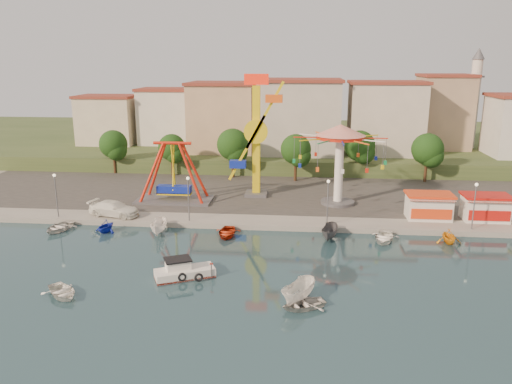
# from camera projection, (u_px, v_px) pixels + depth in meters

# --- Properties ---
(ground) EXTENTS (200.00, 200.00, 0.00)m
(ground) POSITION_uv_depth(u_px,v_px,m) (244.00, 273.00, 45.35)
(ground) COLOR #15333B
(ground) RESTS_ON ground
(quay_deck) EXTENTS (200.00, 100.00, 0.60)m
(quay_deck) POSITION_uv_depth(u_px,v_px,m) (279.00, 151.00, 104.96)
(quay_deck) COLOR #9E998E
(quay_deck) RESTS_ON ground
(asphalt_pad) EXTENTS (90.00, 28.00, 0.01)m
(asphalt_pad) POSITION_uv_depth(u_px,v_px,m) (268.00, 187.00, 74.08)
(asphalt_pad) COLOR #4C4944
(asphalt_pad) RESTS_ON quay_deck
(hill_terrace) EXTENTS (200.00, 60.00, 3.00)m
(hill_terrace) POSITION_uv_depth(u_px,v_px,m) (280.00, 142.00, 109.47)
(hill_terrace) COLOR #384C26
(hill_terrace) RESTS_ON ground
(pirate_ship_ride) EXTENTS (10.00, 5.00, 8.00)m
(pirate_ship_ride) POSITION_uv_depth(u_px,v_px,m) (174.00, 173.00, 65.74)
(pirate_ship_ride) COLOR #59595E
(pirate_ship_ride) RESTS_ON quay_deck
(kamikaze_tower) EXTENTS (5.37, 3.10, 16.50)m
(kamikaze_tower) POSITION_uv_depth(u_px,v_px,m) (258.00, 139.00, 67.12)
(kamikaze_tower) COLOR #59595E
(kamikaze_tower) RESTS_ON quay_deck
(wave_swinger) EXTENTS (11.60, 11.60, 10.40)m
(wave_swinger) POSITION_uv_depth(u_px,v_px,m) (340.00, 146.00, 63.45)
(wave_swinger) COLOR #59595E
(wave_swinger) RESTS_ON quay_deck
(booth_left) EXTENTS (5.40, 3.78, 3.08)m
(booth_left) POSITION_uv_depth(u_px,v_px,m) (429.00, 206.00, 58.84)
(booth_left) COLOR white
(booth_left) RESTS_ON quay_deck
(booth_mid) EXTENTS (5.40, 3.78, 3.08)m
(booth_mid) POSITION_uv_depth(u_px,v_px,m) (485.00, 207.00, 58.26)
(booth_mid) COLOR white
(booth_mid) RESTS_ON quay_deck
(lamp_post_0) EXTENTS (0.14, 0.14, 5.00)m
(lamp_post_0) POSITION_uv_depth(u_px,v_px,m) (56.00, 197.00, 59.26)
(lamp_post_0) COLOR #59595E
(lamp_post_0) RESTS_ON quay_deck
(lamp_post_1) EXTENTS (0.14, 0.14, 5.00)m
(lamp_post_1) POSITION_uv_depth(u_px,v_px,m) (189.00, 200.00, 57.80)
(lamp_post_1) COLOR #59595E
(lamp_post_1) RESTS_ON quay_deck
(lamp_post_2) EXTENTS (0.14, 0.14, 5.00)m
(lamp_post_2) POSITION_uv_depth(u_px,v_px,m) (328.00, 204.00, 56.35)
(lamp_post_2) COLOR #59595E
(lamp_post_2) RESTS_ON quay_deck
(lamp_post_3) EXTENTS (0.14, 0.14, 5.00)m
(lamp_post_3) POSITION_uv_depth(u_px,v_px,m) (474.00, 207.00, 54.89)
(lamp_post_3) COLOR #59595E
(lamp_post_3) RESTS_ON quay_deck
(tree_0) EXTENTS (4.60, 4.60, 7.19)m
(tree_0) POSITION_uv_depth(u_px,v_px,m) (113.00, 144.00, 81.92)
(tree_0) COLOR #382314
(tree_0) RESTS_ON quay_deck
(tree_1) EXTENTS (4.35, 4.35, 6.80)m
(tree_1) POSITION_uv_depth(u_px,v_px,m) (172.00, 148.00, 80.37)
(tree_1) COLOR #382314
(tree_1) RESTS_ON quay_deck
(tree_2) EXTENTS (5.02, 5.02, 7.85)m
(tree_2) POSITION_uv_depth(u_px,v_px,m) (233.00, 145.00, 78.86)
(tree_2) COLOR #382314
(tree_2) RESTS_ON quay_deck
(tree_3) EXTENTS (4.68, 4.68, 7.32)m
(tree_3) POSITION_uv_depth(u_px,v_px,m) (296.00, 149.00, 76.65)
(tree_3) COLOR #382314
(tree_3) RESTS_ON quay_deck
(tree_4) EXTENTS (4.86, 4.86, 7.60)m
(tree_4) POSITION_uv_depth(u_px,v_px,m) (360.00, 146.00, 78.57)
(tree_4) COLOR #382314
(tree_4) RESTS_ON quay_deck
(tree_5) EXTENTS (4.83, 4.83, 7.54)m
(tree_5) POSITION_uv_depth(u_px,v_px,m) (427.00, 149.00, 75.92)
(tree_5) COLOR #382314
(tree_5) RESTS_ON quay_deck
(building_0) EXTENTS (9.26, 9.53, 11.87)m
(building_0) POSITION_uv_depth(u_px,v_px,m) (91.00, 117.00, 90.46)
(building_0) COLOR beige
(building_0) RESTS_ON hill_terrace
(building_1) EXTENTS (12.33, 9.01, 8.63)m
(building_1) POSITION_uv_depth(u_px,v_px,m) (164.00, 123.00, 94.90)
(building_1) COLOR silver
(building_1) RESTS_ON hill_terrace
(building_2) EXTENTS (11.95, 9.28, 11.23)m
(building_2) POSITION_uv_depth(u_px,v_px,m) (233.00, 116.00, 93.93)
(building_2) COLOR tan
(building_2) RESTS_ON hill_terrace
(building_3) EXTENTS (12.59, 10.50, 9.20)m
(building_3) POSITION_uv_depth(u_px,v_px,m) (306.00, 125.00, 89.89)
(building_3) COLOR beige
(building_3) RESTS_ON hill_terrace
(building_4) EXTENTS (10.75, 9.23, 9.24)m
(building_4) POSITION_uv_depth(u_px,v_px,m) (380.00, 123.00, 91.93)
(building_4) COLOR beige
(building_4) RESTS_ON hill_terrace
(building_5) EXTENTS (12.77, 10.96, 11.21)m
(building_5) POSITION_uv_depth(u_px,v_px,m) (457.00, 120.00, 88.67)
(building_5) COLOR tan
(building_5) RESTS_ON hill_terrace
(minaret) EXTENTS (2.80, 2.80, 18.00)m
(minaret) POSITION_uv_depth(u_px,v_px,m) (474.00, 96.00, 90.86)
(minaret) COLOR silver
(minaret) RESTS_ON hill_terrace
(cabin_motorboat) EXTENTS (5.59, 4.05, 1.84)m
(cabin_motorboat) POSITION_uv_depth(u_px,v_px,m) (183.00, 272.00, 44.50)
(cabin_motorboat) COLOR white
(cabin_motorboat) RESTS_ON ground
(rowboat_a) EXTENTS (4.56, 4.51, 0.78)m
(rowboat_a) POSITION_uv_depth(u_px,v_px,m) (62.00, 292.00, 40.87)
(rowboat_a) COLOR white
(rowboat_a) RESTS_ON ground
(rowboat_b) EXTENTS (4.33, 3.85, 0.74)m
(rowboat_b) POSITION_uv_depth(u_px,v_px,m) (303.00, 304.00, 38.88)
(rowboat_b) COLOR silver
(rowboat_b) RESTS_ON ground
(skiff) EXTENTS (3.55, 4.70, 1.71)m
(skiff) POSITION_uv_depth(u_px,v_px,m) (299.00, 292.00, 39.75)
(skiff) COLOR white
(skiff) RESTS_ON ground
(van) EXTENTS (6.56, 3.74, 1.79)m
(van) POSITION_uv_depth(u_px,v_px,m) (114.00, 209.00, 60.03)
(van) COLOR white
(van) RESTS_ON quay_deck
(moored_boat_0) EXTENTS (3.77, 4.63, 0.84)m
(moored_boat_0) POSITION_uv_depth(u_px,v_px,m) (59.00, 227.00, 56.72)
(moored_boat_0) COLOR silver
(moored_boat_0) RESTS_ON ground
(moored_boat_1) EXTENTS (3.07, 3.34, 1.48)m
(moored_boat_1) POSITION_uv_depth(u_px,v_px,m) (106.00, 226.00, 56.13)
(moored_boat_1) COLOR #1323A9
(moored_boat_1) RESTS_ON ground
(moored_boat_2) EXTENTS (1.90, 4.27, 1.60)m
(moored_boat_2) POSITION_uv_depth(u_px,v_px,m) (159.00, 227.00, 55.55)
(moored_boat_2) COLOR white
(moored_boat_2) RESTS_ON ground
(moored_boat_3) EXTENTS (2.86, 3.98, 0.82)m
(moored_boat_3) POSITION_uv_depth(u_px,v_px,m) (227.00, 232.00, 54.96)
(moored_boat_3) COLOR #AF290E
(moored_boat_3) RESTS_ON ground
(moored_boat_5) EXTENTS (2.39, 4.34, 1.59)m
(moored_boat_5) POSITION_uv_depth(u_px,v_px,m) (330.00, 232.00, 53.84)
(moored_boat_5) COLOR #515155
(moored_boat_5) RESTS_ON ground
(moored_boat_6) EXTENTS (3.97, 4.77, 0.85)m
(moored_boat_6) POSITION_uv_depth(u_px,v_px,m) (384.00, 237.00, 53.40)
(moored_boat_6) COLOR white
(moored_boat_6) RESTS_ON ground
(moored_boat_7) EXTENTS (2.78, 3.16, 1.57)m
(moored_boat_7) POSITION_uv_depth(u_px,v_px,m) (449.00, 236.00, 52.70)
(moored_boat_7) COLOR orange
(moored_boat_7) RESTS_ON ground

